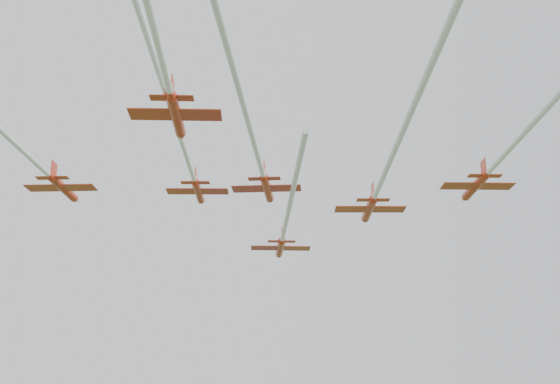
{
  "coord_description": "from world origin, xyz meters",
  "views": [
    {
      "loc": [
        0.56,
        -79.01,
        32.37
      ],
      "look_at": [
        4.14,
        1.86,
        58.96
      ],
      "focal_mm": 45.0,
      "sensor_mm": 36.0,
      "label": 1
    }
  ],
  "objects_px": {
    "jet_row3_left": "(11,139)",
    "jet_row3_right": "(513,145)",
    "jet_row4_left": "(159,49)",
    "jet_row2_right": "(386,170)",
    "jet_row2_left": "(184,150)",
    "jet_row3_mid": "(258,155)",
    "jet_lead": "(285,228)"
  },
  "relations": [
    {
      "from": "jet_row2_left",
      "to": "jet_row3_right",
      "type": "bearing_deg",
      "value": -14.79
    },
    {
      "from": "jet_row2_right",
      "to": "jet_row3_mid",
      "type": "relative_size",
      "value": 1.34
    },
    {
      "from": "jet_lead",
      "to": "jet_row2_left",
      "type": "height_order",
      "value": "jet_row2_left"
    },
    {
      "from": "jet_lead",
      "to": "jet_row4_left",
      "type": "height_order",
      "value": "jet_row4_left"
    },
    {
      "from": "jet_row2_right",
      "to": "jet_row3_left",
      "type": "distance_m",
      "value": 39.92
    },
    {
      "from": "jet_row3_mid",
      "to": "jet_row3_right",
      "type": "height_order",
      "value": "jet_row3_right"
    },
    {
      "from": "jet_row2_left",
      "to": "jet_row3_right",
      "type": "height_order",
      "value": "jet_row2_left"
    },
    {
      "from": "jet_row2_left",
      "to": "jet_lead",
      "type": "bearing_deg",
      "value": 61.5
    },
    {
      "from": "jet_row3_left",
      "to": "jet_row3_mid",
      "type": "relative_size",
      "value": 1.2
    },
    {
      "from": "jet_row3_left",
      "to": "jet_lead",
      "type": "bearing_deg",
      "value": 53.45
    },
    {
      "from": "jet_row2_right",
      "to": "jet_row3_right",
      "type": "bearing_deg",
      "value": -48.69
    },
    {
      "from": "jet_lead",
      "to": "jet_row3_left",
      "type": "bearing_deg",
      "value": -132.16
    },
    {
      "from": "jet_row3_left",
      "to": "jet_row4_left",
      "type": "xyz_separation_m",
      "value": [
        15.18,
        -12.78,
        2.67
      ]
    },
    {
      "from": "jet_row3_left",
      "to": "jet_row3_right",
      "type": "relative_size",
      "value": 1.07
    },
    {
      "from": "jet_row3_left",
      "to": "jet_row4_left",
      "type": "distance_m",
      "value": 20.02
    },
    {
      "from": "jet_row2_right",
      "to": "jet_row4_left",
      "type": "height_order",
      "value": "jet_row4_left"
    },
    {
      "from": "jet_lead",
      "to": "jet_row3_right",
      "type": "xyz_separation_m",
      "value": [
        20.63,
        -30.25,
        0.34
      ]
    },
    {
      "from": "jet_row4_left",
      "to": "jet_row2_right",
      "type": "bearing_deg",
      "value": 48.76
    },
    {
      "from": "jet_row3_right",
      "to": "jet_row4_left",
      "type": "bearing_deg",
      "value": -157.26
    },
    {
      "from": "jet_row2_left",
      "to": "jet_row3_mid",
      "type": "xyz_separation_m",
      "value": [
        7.97,
        -6.07,
        -2.89
      ]
    },
    {
      "from": "jet_row3_mid",
      "to": "jet_row4_left",
      "type": "bearing_deg",
      "value": -108.81
    },
    {
      "from": "jet_lead",
      "to": "jet_row3_right",
      "type": "distance_m",
      "value": 36.61
    },
    {
      "from": "jet_row2_right",
      "to": "jet_row3_left",
      "type": "height_order",
      "value": "jet_row2_right"
    },
    {
      "from": "jet_row3_mid",
      "to": "jet_row3_right",
      "type": "bearing_deg",
      "value": -2.14
    },
    {
      "from": "jet_row2_left",
      "to": "jet_row3_left",
      "type": "bearing_deg",
      "value": -144.42
    },
    {
      "from": "jet_lead",
      "to": "jet_row3_mid",
      "type": "height_order",
      "value": "jet_row3_mid"
    },
    {
      "from": "jet_row2_right",
      "to": "jet_row3_mid",
      "type": "height_order",
      "value": "jet_row2_right"
    },
    {
      "from": "jet_row3_left",
      "to": "jet_row2_right",
      "type": "bearing_deg",
      "value": 23.63
    },
    {
      "from": "jet_lead",
      "to": "jet_row2_right",
      "type": "relative_size",
      "value": 0.83
    },
    {
      "from": "jet_row2_right",
      "to": "jet_row4_left",
      "type": "bearing_deg",
      "value": -129.39
    },
    {
      "from": "jet_row2_right",
      "to": "jet_row3_left",
      "type": "relative_size",
      "value": 1.12
    },
    {
      "from": "jet_row2_left",
      "to": "jet_row3_right",
      "type": "relative_size",
      "value": 1.1
    }
  ]
}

